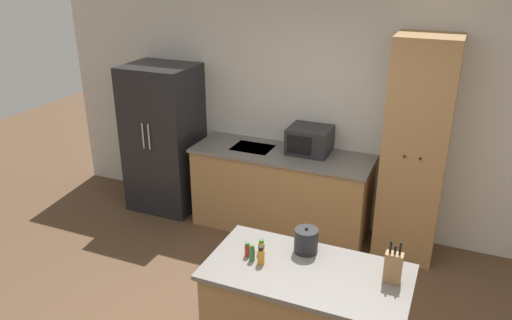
% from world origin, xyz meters
% --- Properties ---
extents(wall_back, '(7.20, 0.06, 2.60)m').
position_xyz_m(wall_back, '(0.00, 2.33, 1.30)').
color(wall_back, beige).
rests_on(wall_back, ground_plane).
extents(refrigerator, '(0.81, 0.71, 1.77)m').
position_xyz_m(refrigerator, '(-2.13, 1.96, 0.89)').
color(refrigerator, black).
rests_on(refrigerator, ground_plane).
extents(back_counter, '(1.99, 0.70, 0.94)m').
position_xyz_m(back_counter, '(-0.62, 1.97, 0.47)').
color(back_counter, '#9E7547').
rests_on(back_counter, ground_plane).
extents(pantry_cabinet, '(0.60, 0.58, 2.27)m').
position_xyz_m(pantry_cabinet, '(0.77, 2.02, 1.14)').
color(pantry_cabinet, '#9E7547').
rests_on(pantry_cabinet, ground_plane).
extents(microwave, '(0.45, 0.40, 0.28)m').
position_xyz_m(microwave, '(-0.34, 2.08, 1.08)').
color(microwave, '#232326').
rests_on(microwave, back_counter).
extents(knife_block, '(0.12, 0.07, 0.32)m').
position_xyz_m(knife_block, '(0.86, 0.14, 1.00)').
color(knife_block, '#9E7547').
rests_on(knife_block, kitchen_island).
extents(spice_bottle_tall_dark, '(0.04, 0.04, 0.12)m').
position_xyz_m(spice_bottle_tall_dark, '(-0.11, 0.00, 0.95)').
color(spice_bottle_tall_dark, '#337033').
rests_on(spice_bottle_tall_dark, kitchen_island).
extents(spice_bottle_short_red, '(0.05, 0.05, 0.11)m').
position_xyz_m(spice_bottle_short_red, '(-0.09, 0.11, 0.94)').
color(spice_bottle_short_red, gold).
rests_on(spice_bottle_short_red, kitchen_island).
extents(spice_bottle_amber_oil, '(0.05, 0.05, 0.14)m').
position_xyz_m(spice_bottle_amber_oil, '(-0.04, -0.01, 0.95)').
color(spice_bottle_amber_oil, orange).
rests_on(spice_bottle_amber_oil, kitchen_island).
extents(spice_bottle_green_herb, '(0.04, 0.04, 0.11)m').
position_xyz_m(spice_bottle_green_herb, '(-0.17, 0.04, 0.94)').
color(spice_bottle_green_herb, '#B2281E').
rests_on(spice_bottle_green_herb, kitchen_island).
extents(kettle, '(0.18, 0.18, 0.21)m').
position_xyz_m(kettle, '(0.21, 0.26, 0.98)').
color(kettle, '#232326').
rests_on(kettle, kitchen_island).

